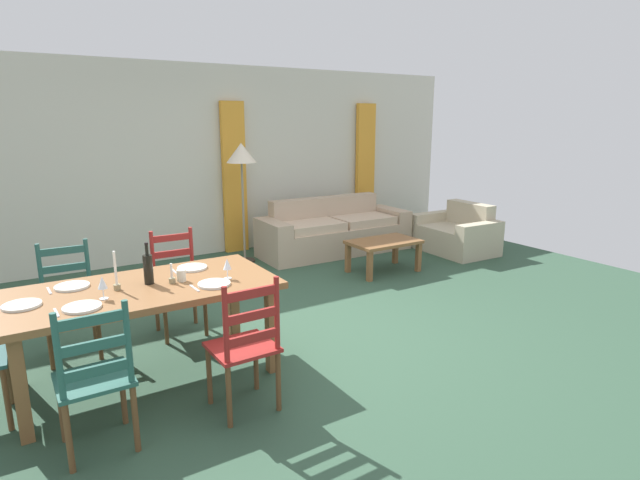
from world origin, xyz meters
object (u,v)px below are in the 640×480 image
object	(u,v)px
dining_chair_near_left	(95,378)
wine_glass_near_right	(227,265)
dining_chair_near_right	(245,346)
wine_bottle	(148,268)
dining_chair_far_left	(69,301)
couch	(333,233)
coffee_cup_primary	(181,275)
coffee_table	(384,245)
dining_chair_far_right	(178,283)
standing_lamp	(242,160)
dining_table	(145,297)
wine_glass_near_left	(102,284)
armchair_upholstered	(458,235)

from	to	relation	value
dining_chair_near_left	wine_glass_near_right	size ratio (longest dim) A/B	5.96
dining_chair_near_right	wine_bottle	world-z (taller)	wine_bottle
dining_chair_far_left	couch	bearing A→B (deg)	24.22
wine_bottle	couch	xyz separation A→B (m)	(3.27, 2.44, -0.58)
coffee_cup_primary	coffee_table	distance (m)	3.32
dining_chair_far_right	standing_lamp	xyz separation A→B (m)	(1.50, 1.88, 0.93)
dining_table	dining_chair_near_right	world-z (taller)	dining_chair_near_right
dining_chair_near_left	dining_chair_far_left	size ratio (longest dim) A/B	1.00
wine_glass_near_left	dining_chair_far_right	bearing A→B (deg)	50.04
wine_glass_near_left	couch	size ratio (longest dim) A/B	0.07
dining_chair_near_right	dining_chair_far_right	size ratio (longest dim) A/B	1.00
armchair_upholstered	wine_glass_near_left	bearing A→B (deg)	-162.52
wine_glass_near_left	coffee_cup_primary	bearing A→B (deg)	10.46
wine_glass_near_right	coffee_table	bearing A→B (deg)	27.70
dining_table	coffee_table	bearing A→B (deg)	20.95
dining_chair_near_left	wine_bottle	world-z (taller)	wine_bottle
dining_chair_far_right	armchair_upholstered	size ratio (longest dim) A/B	0.81
couch	wine_bottle	bearing A→B (deg)	-143.25
coffee_cup_primary	coffee_table	world-z (taller)	coffee_cup_primary
dining_chair_far_left	standing_lamp	bearing A→B (deg)	37.94
standing_lamp	dining_chair_near_right	bearing A→B (deg)	-113.72
dining_chair_near_left	couch	world-z (taller)	dining_chair_near_left
dining_table	dining_chair_near_left	distance (m)	0.89
wine_bottle	dining_chair_far_right	bearing A→B (deg)	60.52
dining_chair_near_left	wine_glass_near_left	bearing A→B (deg)	73.49
wine_glass_near_left	armchair_upholstered	xyz separation A→B (m)	(5.23, 1.65, -0.61)
dining_table	standing_lamp	distance (m)	3.40
wine_glass_near_left	wine_bottle	bearing A→B (deg)	26.63
dining_chair_near_right	wine_glass_near_left	distance (m)	1.07
wine_glass_near_left	dining_chair_far_left	bearing A→B (deg)	98.56
dining_chair_near_right	wine_glass_near_left	xyz separation A→B (m)	(-0.75, 0.66, 0.38)
dining_chair_far_right	coffee_cup_primary	size ratio (longest dim) A/B	10.67
coffee_cup_primary	standing_lamp	xyz separation A→B (m)	(1.69, 2.69, 0.62)
wine_glass_near_left	armchair_upholstered	distance (m)	5.52
couch	armchair_upholstered	world-z (taller)	couch
wine_glass_near_right	coffee_table	size ratio (longest dim) A/B	0.18
dining_chair_far_left	armchair_upholstered	distance (m)	5.43
dining_chair_far_right	wine_bottle	world-z (taller)	wine_bottle
wine_glass_near_right	dining_chair_far_right	bearing A→B (deg)	97.50
dining_chair_near_right	standing_lamp	xyz separation A→B (m)	(1.52, 3.46, 0.93)
dining_chair_near_left	couch	xyz separation A→B (m)	(3.79, 3.21, -0.19)
couch	standing_lamp	size ratio (longest dim) A/B	1.40
coffee_cup_primary	coffee_table	size ratio (longest dim) A/B	0.10
dining_chair_near_left	couch	bearing A→B (deg)	40.23
dining_chair_far_right	armchair_upholstered	bearing A→B (deg)	9.30
wine_glass_near_left	dining_table	bearing A→B (deg)	24.42
wine_glass_near_right	dining_chair_near_right	bearing A→B (deg)	-102.86
dining_chair_near_left	wine_bottle	size ratio (longest dim) A/B	3.04
dining_chair_near_left	wine_glass_near_left	distance (m)	0.73
dining_chair_far_left	wine_glass_near_left	distance (m)	1.01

